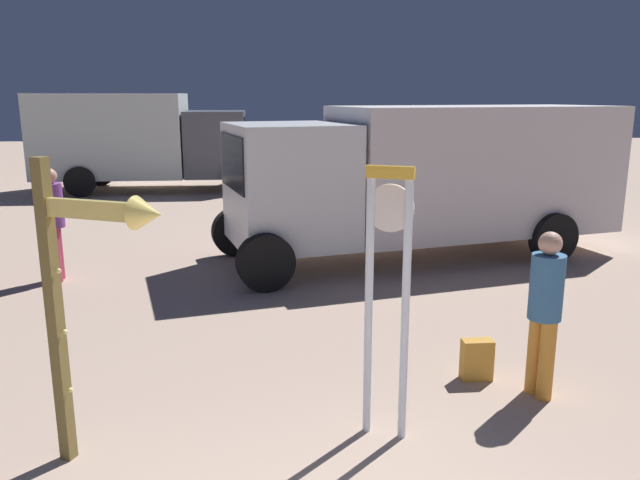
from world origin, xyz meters
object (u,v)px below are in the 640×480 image
object	(u,v)px
arrow_sign	(87,272)
box_truck_far	(137,138)
standing_clock	(388,278)
person_near_clock	(545,306)
box_truck_near	(431,174)
person_distant	(53,219)
backpack	(477,360)

from	to	relation	value
arrow_sign	box_truck_far	size ratio (longest dim) A/B	0.38
standing_clock	person_near_clock	size ratio (longest dim) A/B	1.42
standing_clock	box_truck_far	size ratio (longest dim) A/B	0.36
box_truck_near	box_truck_far	bearing A→B (deg)	128.41
arrow_sign	box_truck_near	xyz separation A→B (m)	(4.35, 6.52, -0.10)
arrow_sign	person_near_clock	world-z (taller)	arrow_sign
arrow_sign	box_truck_far	distance (m)	15.62
arrow_sign	person_distant	distance (m)	5.82
standing_clock	person_distant	xyz separation A→B (m)	(-4.42, 5.11, -0.42)
standing_clock	person_distant	distance (m)	6.77
arrow_sign	box_truck_near	distance (m)	7.84
backpack	box_truck_near	bearing A→B (deg)	81.11
person_near_clock	backpack	world-z (taller)	person_near_clock
person_distant	box_truck_far	xyz separation A→B (m)	(-0.62, 9.97, 0.61)
standing_clock	arrow_sign	bearing A→B (deg)	-172.63
arrow_sign	person_near_clock	size ratio (longest dim) A/B	1.48
box_truck_near	box_truck_far	world-z (taller)	box_truck_far
standing_clock	arrow_sign	xyz separation A→B (m)	(-2.37, -0.31, 0.20)
arrow_sign	backpack	world-z (taller)	arrow_sign
box_truck_near	backpack	bearing A→B (deg)	-98.89
person_near_clock	box_truck_far	bearing A→B (deg)	114.86
person_near_clock	box_truck_near	distance (m)	5.67
arrow_sign	person_near_clock	bearing A→B (deg)	12.44
standing_clock	arrow_sign	distance (m)	2.40
backpack	box_truck_far	size ratio (longest dim) A/B	0.07
backpack	person_distant	distance (m)	6.99
standing_clock	arrow_sign	size ratio (longest dim) A/B	0.96
person_near_clock	box_truck_near	bearing A→B (deg)	86.81
standing_clock	backpack	distance (m)	1.97
box_truck_far	box_truck_near	bearing A→B (deg)	-51.59
standing_clock	box_truck_near	distance (m)	6.52
arrow_sign	person_distant	xyz separation A→B (m)	(-2.06, 5.41, -0.62)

